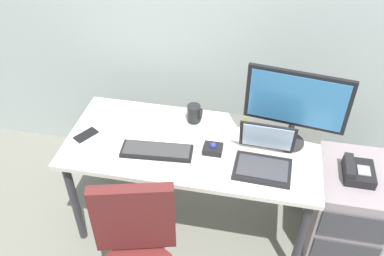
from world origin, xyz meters
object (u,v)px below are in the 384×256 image
object	(u,v)px
coffee_mug	(194,114)
cell_phone	(86,135)
desk_phone	(358,172)
laptop	(264,157)
file_cabinet	(345,207)
banana	(248,128)
trackball_mouse	(213,149)
monitor_main	(296,103)
keyboard	(157,151)

from	to	relation	value
coffee_mug	cell_phone	xyz separation A→B (m)	(-0.61, -0.27, -0.05)
desk_phone	laptop	bearing A→B (deg)	-166.36
file_cabinet	banana	bearing A→B (deg)	168.80
desk_phone	cell_phone	bearing A→B (deg)	-176.64
trackball_mouse	cell_phone	world-z (taller)	trackball_mouse
desk_phone	laptop	world-z (taller)	laptop
monitor_main	keyboard	size ratio (longest dim) A/B	1.34
keyboard	coffee_mug	size ratio (longest dim) A/B	3.58
desk_phone	trackball_mouse	size ratio (longest dim) A/B	1.82
laptop	trackball_mouse	bearing A→B (deg)	170.89
cell_phone	keyboard	bearing A→B (deg)	24.24
monitor_main	cell_phone	size ratio (longest dim) A/B	3.96
monitor_main	cell_phone	bearing A→B (deg)	-171.76
desk_phone	keyboard	xyz separation A→B (m)	(-1.15, -0.16, 0.10)
keyboard	cell_phone	size ratio (longest dim) A/B	2.96
file_cabinet	desk_phone	size ratio (longest dim) A/B	2.94
desk_phone	monitor_main	distance (m)	0.55
keyboard	laptop	world-z (taller)	laptop
laptop	cell_phone	bearing A→B (deg)	178.03
monitor_main	coffee_mug	xyz separation A→B (m)	(-0.59, 0.09, -0.23)
file_cabinet	coffee_mug	xyz separation A→B (m)	(-1.00, 0.16, 0.47)
monitor_main	desk_phone	bearing A→B (deg)	-11.10
keyboard	laptop	bearing A→B (deg)	2.30
file_cabinet	laptop	size ratio (longest dim) A/B	1.83
file_cabinet	trackball_mouse	world-z (taller)	trackball_mouse
desk_phone	laptop	size ratio (longest dim) A/B	0.62
desk_phone	cell_phone	distance (m)	1.61
file_cabinet	cell_phone	distance (m)	1.67
banana	coffee_mug	bearing A→B (deg)	175.66
file_cabinet	monitor_main	size ratio (longest dim) A/B	1.05
keyboard	banana	world-z (taller)	banana
file_cabinet	cell_phone	size ratio (longest dim) A/B	4.14
desk_phone	coffee_mug	xyz separation A→B (m)	(-0.99, 0.17, 0.14)
desk_phone	banana	size ratio (longest dim) A/B	1.05
cell_phone	file_cabinet	bearing A→B (deg)	35.74
laptop	banana	bearing A→B (deg)	111.94
laptop	cell_phone	distance (m)	1.07
desk_phone	keyboard	size ratio (longest dim) A/B	0.48
cell_phone	monitor_main	bearing A→B (deg)	40.06
keyboard	cell_phone	xyz separation A→B (m)	(-0.46, 0.06, -0.01)
keyboard	coffee_mug	world-z (taller)	coffee_mug
monitor_main	coffee_mug	size ratio (longest dim) A/B	4.80
file_cabinet	banana	xyz separation A→B (m)	(-0.66, 0.13, 0.43)
trackball_mouse	file_cabinet	bearing A→B (deg)	6.82
keyboard	trackball_mouse	world-z (taller)	trackball_mouse
keyboard	trackball_mouse	bearing A→B (deg)	12.78
cell_phone	laptop	bearing A→B (deg)	29.85
trackball_mouse	cell_phone	bearing A→B (deg)	-179.23
desk_phone	coffee_mug	bearing A→B (deg)	170.10
trackball_mouse	laptop	bearing A→B (deg)	-9.11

